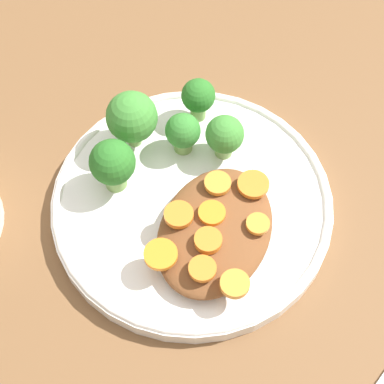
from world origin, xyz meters
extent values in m
plane|color=brown|center=(0.00, 0.00, 0.00)|extent=(4.00, 4.00, 0.00)
cylinder|color=white|center=(0.00, 0.00, 0.01)|extent=(0.25, 0.25, 0.02)
torus|color=white|center=(0.00, 0.00, 0.02)|extent=(0.25, 0.25, 0.01)
ellipsoid|color=brown|center=(-0.03, -0.03, 0.03)|extent=(0.13, 0.09, 0.02)
cylinder|color=#7FA85B|center=(0.06, -0.01, 0.03)|extent=(0.02, 0.02, 0.02)
sphere|color=#3D8433|center=(0.06, -0.01, 0.04)|extent=(0.04, 0.04, 0.04)
cylinder|color=#759E51|center=(0.05, 0.03, 0.02)|extent=(0.02, 0.02, 0.02)
sphere|color=#337A2D|center=(0.05, 0.03, 0.04)|extent=(0.03, 0.03, 0.03)
cylinder|color=#759E51|center=(-0.01, 0.07, 0.03)|extent=(0.02, 0.02, 0.02)
sphere|color=#286B23|center=(-0.01, 0.07, 0.05)|extent=(0.04, 0.04, 0.04)
cylinder|color=#759E51|center=(0.09, 0.03, 0.03)|extent=(0.01, 0.01, 0.02)
sphere|color=#286B23|center=(0.09, 0.03, 0.05)|extent=(0.03, 0.03, 0.03)
cylinder|color=#759E51|center=(0.04, 0.07, 0.03)|extent=(0.01, 0.01, 0.03)
sphere|color=#3D8433|center=(0.04, 0.07, 0.05)|extent=(0.05, 0.05, 0.05)
cylinder|color=orange|center=(-0.03, 0.00, 0.04)|extent=(0.03, 0.03, 0.01)
cylinder|color=orange|center=(-0.07, -0.06, 0.04)|extent=(0.02, 0.02, 0.01)
cylinder|color=orange|center=(-0.04, -0.03, 0.04)|extent=(0.02, 0.02, 0.01)
cylinder|color=orange|center=(0.01, -0.02, 0.04)|extent=(0.02, 0.02, 0.00)
cylinder|color=orange|center=(0.02, -0.05, 0.04)|extent=(0.03, 0.03, 0.00)
cylinder|color=orange|center=(-0.07, -0.04, 0.04)|extent=(0.02, 0.02, 0.00)
cylinder|color=orange|center=(-0.07, 0.00, 0.04)|extent=(0.03, 0.03, 0.00)
cylinder|color=orange|center=(-0.01, -0.06, 0.04)|extent=(0.02, 0.02, 0.00)
cylinder|color=orange|center=(-0.02, -0.03, 0.04)|extent=(0.02, 0.02, 0.00)
camera|label=1|loc=(-0.27, -0.10, 0.51)|focal=60.00mm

